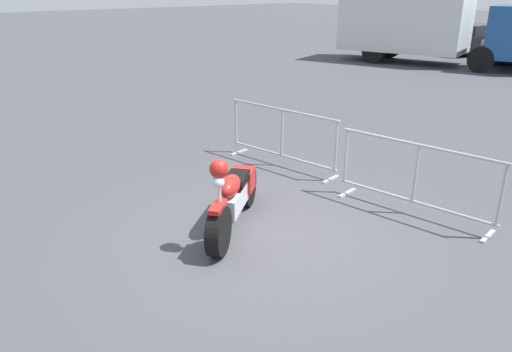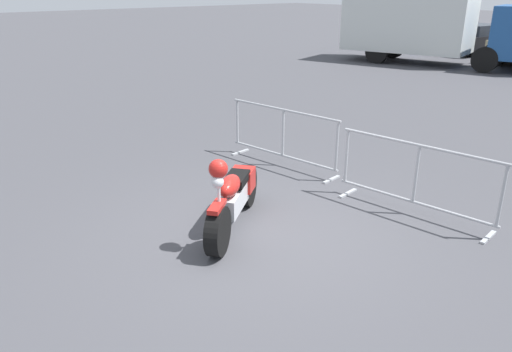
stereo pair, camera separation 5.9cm
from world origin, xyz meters
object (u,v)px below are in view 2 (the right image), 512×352
Objects in this scene: parked_car_blue at (417,34)px; parked_car_black at (477,39)px; box_truck at (430,23)px; crowd_barrier_near at (283,137)px; motorcycle at (233,196)px; crowd_barrier_far at (416,179)px.

parked_car_black is at bearing -70.94° from parked_car_blue.
parked_car_blue is at bearing 109.06° from parked_car_black.
box_truck is at bearing -137.97° from parked_car_blue.
parked_car_blue reaches higher than crowd_barrier_near.
parked_car_blue reaches higher than motorcycle.
crowd_barrier_far is at bearing -150.74° from parked_car_black.
crowd_barrier_near is at bearing -83.20° from box_truck.
crowd_barrier_far is at bearing -73.63° from box_truck.
crowd_barrier_far is 0.30× the size of box_truck.
motorcycle is 2.60m from crowd_barrier_far.
parked_car_black is (-0.24, 4.68, -0.95)m from box_truck.
parked_car_blue is at bearing 122.71° from crowd_barrier_far.
crowd_barrier_far is 0.59× the size of parked_car_black.
parked_car_black is at bearing 106.97° from crowd_barrier_near.
motorcycle is at bearing -121.70° from crowd_barrier_far.
parked_car_blue is (-8.21, 17.03, 0.18)m from crowd_barrier_near.
motorcycle is at bearing -58.31° from crowd_barrier_near.
parked_car_blue is (-9.57, 19.24, 0.27)m from motorcycle.
crowd_barrier_near is at bearing 174.81° from motorcycle.
crowd_barrier_near is 0.30× the size of box_truck.
parked_car_blue is (-3.03, 3.96, -0.90)m from box_truck.
motorcycle reaches higher than crowd_barrier_far.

